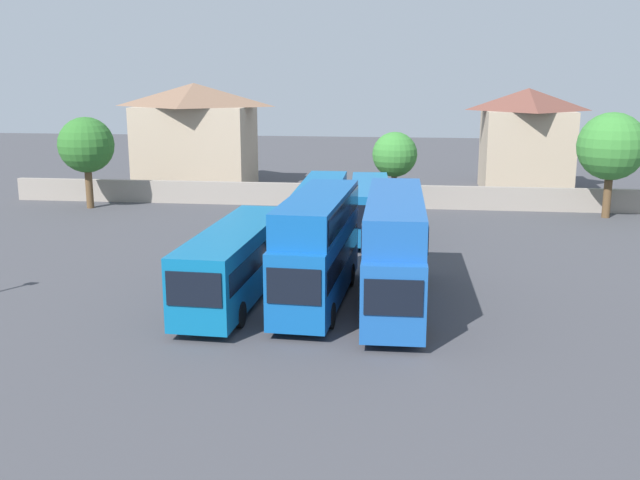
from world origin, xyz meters
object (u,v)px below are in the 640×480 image
Objects in this scene: bus_3 at (394,245)px; tree_left_of_lot at (395,155)px; house_terrace_centre at (526,139)px; bus_1 at (235,259)px; tree_right_of_lot at (612,147)px; bus_5 at (370,205)px; house_terrace_left at (195,135)px; bus_2 at (318,243)px; tree_behind_wall at (86,145)px; bus_4 at (321,204)px.

bus_3 is 2.11× the size of tree_left_of_lot.
house_terrace_centre is 1.58× the size of tree_left_of_lot.
tree_right_of_lot reaches higher than bus_1.
bus_5 is at bearing -122.38° from house_terrace_centre.
house_terrace_centre is 1.18× the size of tree_right_of_lot.
house_terrace_centre is (12.60, 19.87, 2.64)m from bus_5.
bus_1 is at bearing -134.32° from tree_right_of_lot.
tree_left_of_lot is (18.37, -6.22, -0.91)m from house_terrace_left.
tree_left_of_lot reaches higher than bus_2.
bus_1 is 39.14m from house_terrace_centre.
bus_1 is 15.75m from bus_5.
bus_3 is 36.23m from house_terrace_centre.
bus_2 is at bearing -46.29° from tree_behind_wall.
bus_1 is at bearing -70.66° from house_terrace_left.
tree_left_of_lot is (1.25, 12.44, 1.94)m from bus_5.
bus_2 is 27.38m from tree_left_of_lot.
bus_2 is 0.87× the size of bus_3.
house_terrace_centre is (29.72, 1.20, -0.20)m from house_terrace_left.
bus_4 is 13.16m from tree_left_of_lot.
bus_2 is at bearing -112.19° from house_terrace_centre.
house_terrace_left reaches higher than house_terrace_centre.
tree_right_of_lot is at bearing -70.43° from house_terrace_centre.
house_terrace_left is 1.50× the size of tree_behind_wall.
bus_3 reaches higher than bus_5.
house_terrace_centre is at bearing 2.32° from house_terrace_left.
bus_5 is at bearing 84.72° from bus_4.
bus_5 is 23.67m from house_terrace_centre.
tree_behind_wall is (-19.07, 6.72, 2.97)m from bus_4.
tree_right_of_lot is at bearing 1.46° from tree_behind_wall.
tree_right_of_lot is (33.96, -10.72, 0.38)m from house_terrace_left.
house_terrace_left reaches higher than tree_left_of_lot.
bus_2 is 14.88m from bus_5.
bus_1 is 0.98× the size of bus_3.
bus_5 is 1.89× the size of tree_left_of_lot.
bus_4 is (-1.68, 15.00, -0.91)m from bus_2.
tree_behind_wall is at bearing -166.85° from tree_left_of_lot.
tree_left_of_lot is (2.79, 27.21, 1.05)m from bus_2.
bus_4 is 20.44m from tree_behind_wall.
tree_behind_wall is 0.92× the size of tree_right_of_lot.
bus_1 is at bearing -9.45° from bus_4.
bus_3 is at bearing 4.01° from bus_5.
house_terrace_centre is at bearing 139.88° from bus_4.
bus_4 is 1.28× the size of house_terrace_centre.
bus_2 is 15.12m from bus_4.
bus_1 is 1.67× the size of tree_behind_wall.
bus_1 is 1.11× the size of house_terrace_left.
bus_4 is 1.09× the size of house_terrace_left.
bus_5 is at bearing -95.76° from tree_left_of_lot.
bus_3 is 1.34× the size of house_terrace_centre.
bus_1 is at bearing -90.57° from bus_3.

